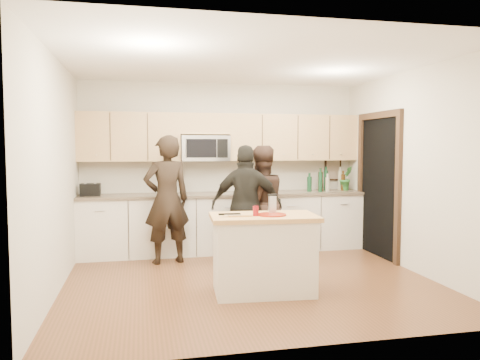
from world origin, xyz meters
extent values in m
plane|color=brown|center=(0.00, 0.00, 0.00)|extent=(4.50, 4.50, 0.00)
cube|color=#BBB3A0|center=(0.00, 2.00, 1.35)|extent=(4.50, 0.02, 2.70)
cube|color=#BBB3A0|center=(0.00, -2.00, 1.35)|extent=(4.50, 0.02, 2.70)
cube|color=#BBB3A0|center=(-2.25, 0.00, 1.35)|extent=(0.02, 4.00, 2.70)
cube|color=#BBB3A0|center=(2.25, 0.00, 1.35)|extent=(0.02, 4.00, 2.70)
cube|color=white|center=(0.00, 0.00, 2.70)|extent=(4.50, 4.00, 0.02)
cube|color=beige|center=(0.00, 1.69, 0.45)|extent=(4.50, 0.62, 0.90)
cube|color=brown|center=(0.00, 1.68, 0.92)|extent=(4.50, 0.66, 0.04)
cube|color=tan|center=(-1.48, 1.83, 1.83)|extent=(1.55, 0.33, 0.75)
cube|color=tan|center=(1.17, 1.83, 1.83)|extent=(2.17, 0.33, 0.75)
cube|color=tan|center=(-0.31, 1.83, 2.04)|extent=(0.78, 0.33, 0.33)
cube|color=silver|center=(-0.31, 1.80, 1.65)|extent=(0.76, 0.40, 0.40)
cube|color=black|center=(-0.39, 1.60, 1.65)|extent=(0.47, 0.01, 0.29)
cube|color=black|center=(-0.06, 1.60, 1.65)|extent=(0.17, 0.01, 0.29)
cube|color=black|center=(2.24, 0.90, 1.05)|extent=(0.02, 1.05, 2.10)
cube|color=#301F12|center=(2.22, 0.33, 1.05)|extent=(0.06, 0.10, 2.10)
cube|color=#301F12|center=(2.22, 1.48, 1.05)|extent=(0.06, 0.10, 2.10)
cube|color=#301F12|center=(2.22, 0.90, 2.15)|extent=(0.06, 1.25, 0.10)
cube|color=black|center=(1.95, 1.99, 1.28)|extent=(0.30, 0.03, 0.38)
cube|color=tan|center=(1.95, 1.97, 1.28)|extent=(0.24, 0.00, 0.32)
cube|color=white|center=(-0.95, 1.38, 0.70)|extent=(0.34, 0.01, 0.48)
cube|color=white|center=(-0.95, 1.67, 0.94)|extent=(0.34, 0.60, 0.01)
cube|color=beige|center=(0.05, -0.51, 0.42)|extent=(1.15, 0.72, 0.85)
cube|color=tan|center=(0.05, -0.51, 0.88)|extent=(1.25, 0.79, 0.05)
cylinder|color=maroon|center=(0.12, -0.56, 0.91)|extent=(0.33, 0.33, 0.02)
cube|color=silver|center=(0.17, -0.44, 1.01)|extent=(0.08, 0.06, 0.19)
cube|color=black|center=(0.17, -0.44, 1.12)|extent=(0.09, 0.07, 0.02)
cylinder|color=maroon|center=(-0.06, -0.56, 0.96)|extent=(0.06, 0.06, 0.11)
cube|color=tan|center=(-0.24, -0.53, 0.91)|extent=(0.27, 0.21, 0.02)
cube|color=black|center=(-0.36, -0.56, 0.93)|extent=(0.25, 0.04, 0.02)
cube|color=silver|center=(-0.32, -0.58, 0.92)|extent=(0.19, 0.04, 0.01)
cube|color=black|center=(-2.05, 1.67, 1.03)|extent=(0.29, 0.20, 0.19)
cube|color=silver|center=(-2.12, 1.67, 1.13)|extent=(0.03, 0.14, 0.00)
cube|color=silver|center=(-1.98, 1.67, 1.13)|extent=(0.03, 0.14, 0.00)
cylinder|color=#11331C|center=(1.40, 1.65, 1.09)|extent=(0.08, 0.08, 0.31)
cylinder|color=#351F09|center=(1.64, 1.76, 1.13)|extent=(0.08, 0.08, 0.38)
cylinder|color=#A09B7D|center=(1.71, 1.63, 1.09)|extent=(0.07, 0.07, 0.29)
cylinder|color=#11331C|center=(1.71, 1.71, 1.14)|extent=(0.07, 0.07, 0.40)
cylinder|color=#351F09|center=(2.02, 1.70, 1.11)|extent=(0.07, 0.07, 0.33)
cylinder|color=#A09B7D|center=(2.03, 1.85, 1.13)|extent=(0.07, 0.07, 0.39)
cylinder|color=#11331C|center=(1.54, 1.53, 1.13)|extent=(0.06, 0.06, 0.38)
imported|color=#2D712E|center=(2.08, 1.72, 1.15)|extent=(0.25, 0.21, 0.41)
imported|color=black|center=(-0.95, 1.13, 0.92)|extent=(0.75, 0.57, 1.84)
imported|color=#2F1F17|center=(0.40, 1.01, 0.85)|extent=(0.94, 0.81, 1.69)
imported|color=black|center=(0.14, 0.78, 0.85)|extent=(1.07, 0.65, 1.70)
camera|label=1|loc=(-1.32, -5.59, 1.66)|focal=35.00mm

